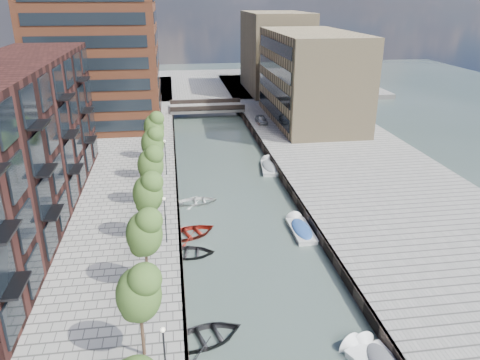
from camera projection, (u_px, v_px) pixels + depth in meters
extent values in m
plane|color=#38473F|center=(229.00, 179.00, 55.11)|extent=(300.00, 300.00, 0.00)
cube|color=gray|center=(358.00, 168.00, 57.10)|extent=(20.00, 140.00, 1.00)
cube|color=#332823|center=(176.00, 178.00, 54.10)|extent=(0.25, 140.00, 1.00)
cube|color=#332823|center=(279.00, 173.00, 55.76)|extent=(0.25, 140.00, 1.00)
cube|color=gray|center=(197.00, 85.00, 110.09)|extent=(80.00, 40.00, 1.00)
cube|color=black|center=(12.00, 148.00, 40.25)|extent=(8.00, 38.00, 14.00)
cube|color=brown|center=(94.00, 25.00, 69.89)|extent=(18.00, 18.00, 30.00)
cube|color=#99835E|center=(311.00, 77.00, 74.56)|extent=(12.00, 25.00, 14.00)
cube|color=#99835E|center=(276.00, 52.00, 98.09)|extent=(12.00, 20.00, 16.00)
cube|color=gray|center=(207.00, 108.00, 84.05)|extent=(13.00, 6.00, 0.60)
cube|color=#332823|center=(208.00, 108.00, 81.26)|extent=(13.00, 0.40, 0.80)
cube|color=#332823|center=(205.00, 101.00, 86.41)|extent=(13.00, 0.40, 0.80)
cylinder|color=#382619|center=(142.00, 331.00, 26.34)|extent=(0.20, 0.20, 3.20)
ellipsoid|color=#365A22|center=(139.00, 291.00, 25.33)|extent=(2.50, 2.50, 3.25)
cylinder|color=#382619|center=(147.00, 265.00, 32.77)|extent=(0.20, 0.20, 3.20)
ellipsoid|color=#365A22|center=(144.00, 231.00, 31.77)|extent=(2.50, 2.50, 3.25)
cylinder|color=#382619|center=(150.00, 221.00, 39.21)|extent=(0.20, 0.20, 3.20)
ellipsoid|color=#365A22|center=(148.00, 191.00, 38.20)|extent=(2.50, 2.50, 3.25)
cylinder|color=#382619|center=(152.00, 189.00, 45.64)|extent=(0.20, 0.20, 3.20)
ellipsoid|color=#365A22|center=(150.00, 163.00, 44.64)|extent=(2.50, 2.50, 3.25)
cylinder|color=#382619|center=(154.00, 165.00, 52.08)|extent=(0.20, 0.20, 3.20)
ellipsoid|color=#365A22|center=(152.00, 142.00, 51.07)|extent=(2.50, 2.50, 3.25)
cylinder|color=#382619|center=(155.00, 146.00, 58.52)|extent=(0.20, 0.20, 3.20)
ellipsoid|color=#365A22|center=(154.00, 125.00, 57.51)|extent=(2.50, 2.50, 3.25)
sphere|color=#FFF2CC|center=(163.00, 330.00, 22.87)|extent=(0.24, 0.24, 0.24)
cylinder|color=black|center=(165.00, 221.00, 38.32)|extent=(0.10, 0.10, 4.00)
sphere|color=#FFF2CC|center=(164.00, 199.00, 37.58)|extent=(0.24, 0.24, 0.24)
cylinder|color=black|center=(166.00, 158.00, 53.03)|extent=(0.10, 0.10, 4.00)
sphere|color=#FFF2CC|center=(165.00, 141.00, 52.29)|extent=(0.24, 0.24, 0.24)
imported|color=black|center=(206.00, 341.00, 29.42)|extent=(5.76, 4.82, 1.02)
imported|color=maroon|center=(191.00, 236.00, 42.23)|extent=(5.81, 5.08, 1.00)
imported|color=silver|center=(198.00, 203.00, 48.82)|extent=(4.44, 3.39, 0.86)
imported|color=black|center=(189.00, 255.00, 39.05)|extent=(4.60, 3.47, 0.90)
cone|color=white|center=(355.00, 350.00, 28.50)|extent=(2.03, 1.62, 1.80)
cone|color=white|center=(366.00, 348.00, 28.63)|extent=(1.93, 1.30, 1.77)
cube|color=beige|center=(301.00, 233.00, 42.61)|extent=(1.70, 4.60, 0.65)
cube|color=beige|center=(302.00, 229.00, 42.48)|extent=(1.79, 4.70, 0.10)
cone|color=beige|center=(295.00, 221.00, 44.71)|extent=(1.70, 0.90, 1.70)
ellipsoid|color=navy|center=(302.00, 229.00, 42.47)|extent=(1.60, 4.20, 0.56)
cube|color=#B6B7B4|center=(269.00, 169.00, 58.05)|extent=(2.43, 5.09, 0.69)
cube|color=#B6B7B4|center=(269.00, 167.00, 57.92)|extent=(2.53, 5.21, 0.11)
cone|color=#B6B7B4|center=(268.00, 163.00, 60.31)|extent=(1.92, 1.19, 1.81)
ellipsoid|color=slate|center=(269.00, 166.00, 57.90)|extent=(2.27, 4.65, 0.60)
imported|color=#A2A4A7|center=(261.00, 119.00, 75.05)|extent=(1.63, 3.72, 1.24)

